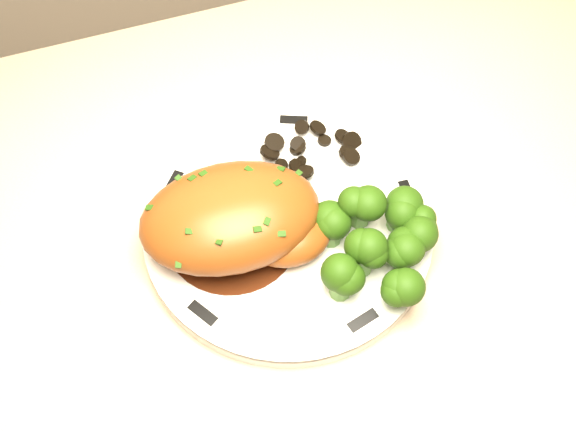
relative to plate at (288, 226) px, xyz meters
name	(u,v)px	position (x,y,z in m)	size (l,w,h in m)	color
plate	(288,226)	(0.00, 0.00, 0.00)	(0.26, 0.26, 0.02)	silver
rim_accent_0	(407,193)	(0.11, -0.01, 0.01)	(0.03, 0.01, 0.00)	black
rim_accent_1	(294,120)	(0.04, 0.11, 0.01)	(0.03, 0.01, 0.00)	black
rim_accent_2	(173,183)	(-0.09, 0.07, 0.01)	(0.03, 0.01, 0.00)	black
rim_accent_3	(203,313)	(-0.10, -0.06, 0.01)	(0.03, 0.01, 0.00)	black
rim_accent_4	(363,321)	(0.03, -0.11, 0.01)	(0.03, 0.01, 0.00)	black
gravy_pool	(232,234)	(-0.05, 0.00, 0.01)	(0.12, 0.12, 0.00)	#3A180A
chicken_breast	(237,219)	(-0.05, 0.00, 0.04)	(0.17, 0.12, 0.06)	brown
mushroom_pile	(313,153)	(0.05, 0.06, 0.01)	(0.08, 0.06, 0.02)	black
broccoli_florets	(378,242)	(0.06, -0.06, 0.03)	(0.11, 0.10, 0.04)	#568739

